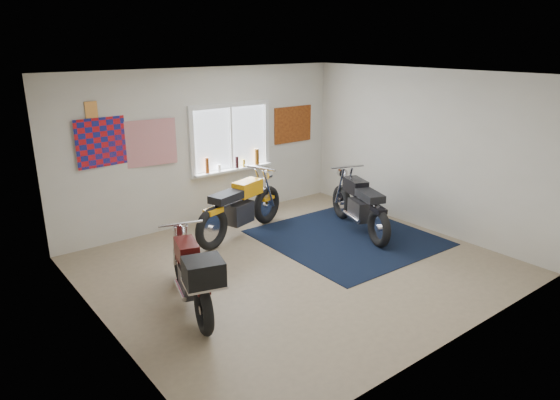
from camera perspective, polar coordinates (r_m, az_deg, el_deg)
ground at (r=7.31m, az=1.91°, el=-7.52°), size 5.50×5.50×0.00m
room_shell at (r=6.77m, az=2.05°, el=5.13°), size 5.50×5.50×5.50m
navy_rug at (r=8.36m, az=7.66°, el=-4.27°), size 2.56×2.65×0.01m
window_assembly at (r=9.07m, az=-5.62°, el=6.56°), size 1.66×0.17×1.26m
oil_bottles at (r=9.14m, az=-4.83°, el=4.47°), size 1.14×0.09×0.30m
flag_display at (r=7.96m, az=-20.77°, el=9.63°), size 1.60×0.10×1.17m
triumph_poster at (r=9.89m, az=1.48°, el=8.63°), size 0.90×0.03×0.70m
yellow_triumph at (r=8.27m, az=-4.54°, el=-0.97°), size 2.07×0.85×1.07m
black_chrome_bike at (r=8.53m, az=9.07°, el=-0.68°), size 0.87×1.94×1.04m
maroon_tourer at (r=6.02m, az=-9.91°, el=-8.47°), size 0.85×1.84×0.94m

